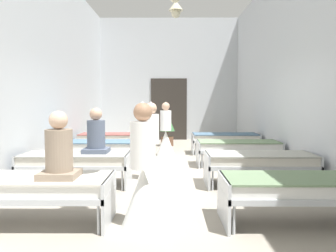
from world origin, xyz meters
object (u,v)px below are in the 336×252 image
nurse_near_aisle (151,152)px  nurse_mid_aisle (166,137)px  bed_right_row_1 (260,161)px  bed_right_row_3 (225,138)px  bed_left_row_2 (98,147)px  patient_seated_secondary (96,136)px  bed_left_row_3 (112,138)px  bed_right_row_2 (238,147)px  bed_left_row_0 (33,188)px  bed_right_row_0 (301,188)px  patient_seated_primary (59,153)px  bed_left_row_1 (76,161)px  nurse_far_aisle (143,183)px  potted_plant (167,127)px

nurse_near_aisle → nurse_mid_aisle: size_ratio=1.00×
bed_right_row_1 → bed_right_row_3: (0.00, 3.80, 0.00)m
bed_right_row_1 → nurse_mid_aisle: (-1.70, 3.30, 0.09)m
bed_left_row_2 → nurse_mid_aisle: size_ratio=1.28×
nurse_mid_aisle → patient_seated_secondary: bearing=-31.5°
bed_right_row_3 → bed_left_row_3: bearing=180.0°
bed_right_row_2 → nurse_mid_aisle: (-1.70, 1.40, 0.09)m
bed_left_row_0 → bed_right_row_0: (3.25, 0.00, 0.00)m
patient_seated_secondary → bed_left_row_2: bearing=100.9°
bed_left_row_3 → nurse_near_aisle: nurse_near_aisle is taller
bed_right_row_2 → patient_seated_primary: patient_seated_primary is taller
bed_left_row_0 → nurse_mid_aisle: size_ratio=1.28×
bed_left_row_0 → bed_right_row_1: size_ratio=1.00×
bed_left_row_1 → bed_right_row_0: bearing=-30.3°
bed_left_row_2 → bed_left_row_1: bearing=-90.0°
bed_left_row_2 → nurse_near_aisle: nurse_near_aisle is taller
bed_left_row_2 → bed_right_row_2: size_ratio=1.00×
bed_left_row_2 → patient_seated_secondary: bearing=-79.1°
bed_left_row_2 → nurse_far_aisle: (1.35, -3.91, 0.09)m
bed_left_row_1 → potted_plant: 5.72m
nurse_mid_aisle → patient_seated_primary: 5.40m
bed_left_row_1 → patient_seated_primary: 2.03m
bed_left_row_0 → patient_seated_primary: 0.56m
bed_right_row_2 → bed_right_row_3: 1.90m
bed_right_row_2 → bed_left_row_3: (-3.25, 1.90, 0.00)m
nurse_far_aisle → patient_seated_primary: nurse_far_aisle is taller
bed_right_row_0 → patient_seated_primary: (-2.90, -0.06, 0.43)m
nurse_mid_aisle → bed_left_row_1: bearing=-36.2°
bed_left_row_0 → potted_plant: potted_plant is taller
bed_left_row_1 → nurse_far_aisle: (1.35, -2.01, 0.09)m
potted_plant → nurse_near_aisle: bearing=-93.0°
bed_left_row_1 → bed_left_row_3: size_ratio=1.00×
bed_right_row_3 → patient_seated_primary: 6.46m
bed_left_row_0 → bed_left_row_1: (0.00, 1.90, 0.00)m
nurse_near_aisle → potted_plant: 5.07m
bed_left_row_1 → bed_right_row_3: bearing=49.5°
bed_left_row_1 → bed_right_row_1: 3.25m
bed_right_row_1 → nurse_far_aisle: (-1.90, -2.01, 0.09)m
bed_left_row_1 → bed_right_row_1: same height
bed_left_row_0 → bed_left_row_2: 3.80m
bed_left_row_3 → potted_plant: 2.32m
bed_left_row_3 → bed_left_row_2: bearing=-90.0°
bed_left_row_2 → bed_left_row_3: (0.00, 1.90, 0.00)m
bed_right_row_0 → bed_left_row_0: bearing=180.0°
bed_left_row_0 → patient_seated_secondary: size_ratio=2.37×
bed_left_row_0 → nurse_near_aisle: (1.31, 2.33, 0.09)m
bed_right_row_0 → bed_right_row_1: size_ratio=1.00×
bed_left_row_0 → nurse_far_aisle: (1.35, -0.11, 0.09)m
bed_right_row_1 → patient_seated_secondary: patient_seated_secondary is taller
bed_right_row_3 → patient_seated_primary: size_ratio=2.37×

